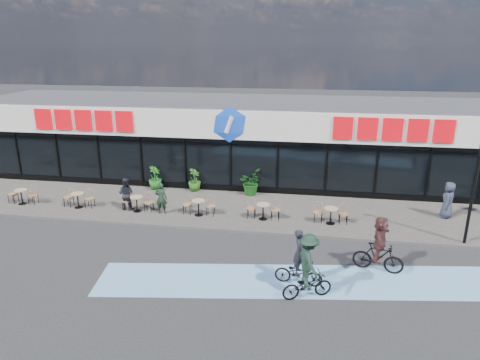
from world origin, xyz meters
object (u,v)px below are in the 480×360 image
object	(u,v)px
potted_plant_left	(155,178)
cyclist_b	(379,247)
potted_plant_right	(250,182)
pedestrian_a	(448,200)
lamp_post	(477,174)
patron_left	(161,198)
potted_plant_mid	(195,180)
cyclist_a	(299,267)
patron_right	(126,194)

from	to	relation	value
potted_plant_left	cyclist_b	distance (m)	12.91
potted_plant_right	pedestrian_a	bearing A→B (deg)	-10.01
potted_plant_left	lamp_post	bearing A→B (deg)	-16.63
patron_left	cyclist_b	bearing A→B (deg)	152.39
potted_plant_mid	patron_left	xyz separation A→B (m)	(-0.70, -3.36, 0.14)
potted_plant_left	potted_plant_mid	xyz separation A→B (m)	(2.21, 0.05, -0.02)
pedestrian_a	cyclist_a	bearing A→B (deg)	-25.20
lamp_post	potted_plant_mid	world-z (taller)	lamp_post
potted_plant_right	patron_left	world-z (taller)	patron_left
potted_plant_right	pedestrian_a	size ratio (longest dim) A/B	0.80
lamp_post	pedestrian_a	world-z (taller)	lamp_post
potted_plant_left	potted_plant_mid	distance (m)	2.21
potted_plant_mid	cyclist_b	size ratio (longest dim) A/B	0.58
potted_plant_mid	potted_plant_right	bearing A→B (deg)	-1.87
potted_plant_mid	potted_plant_right	world-z (taller)	potted_plant_right
lamp_post	cyclist_b	xyz separation A→B (m)	(-3.77, -2.67, -2.08)
patron_right	cyclist_b	distance (m)	11.82
potted_plant_mid	patron_left	distance (m)	3.44
cyclist_b	pedestrian_a	bearing A→B (deg)	54.60
potted_plant_left	potted_plant_right	bearing A→B (deg)	-0.49
cyclist_a	patron_right	bearing A→B (deg)	147.86
patron_right	potted_plant_mid	bearing A→B (deg)	-130.20
pedestrian_a	cyclist_a	size ratio (longest dim) A/B	0.85
patron_right	cyclist_a	bearing A→B (deg)	146.45
potted_plant_mid	cyclist_b	xyz separation A→B (m)	(8.62, -7.08, 0.24)
potted_plant_mid	cyclist_a	xyz separation A→B (m)	(5.85, -8.42, -0.05)
patron_left	potted_plant_right	bearing A→B (deg)	-144.91
potted_plant_right	cyclist_a	bearing A→B (deg)	-71.42
potted_plant_mid	patron_right	bearing A→B (deg)	-128.79
potted_plant_mid	potted_plant_left	bearing A→B (deg)	-178.59
potted_plant_left	patron_right	bearing A→B (deg)	-95.93
cyclist_a	cyclist_b	distance (m)	3.09
potted_plant_left	potted_plant_right	world-z (taller)	potted_plant_right
lamp_post	cyclist_b	distance (m)	5.06
potted_plant_right	patron_left	distance (m)	4.98
pedestrian_a	cyclist_b	bearing A→B (deg)	-16.12
potted_plant_left	pedestrian_a	bearing A→B (deg)	-6.61
patron_right	cyclist_b	xyz separation A→B (m)	(11.15, -3.93, 0.06)
patron_left	lamp_post	bearing A→B (deg)	169.55
lamp_post	patron_right	xyz separation A→B (m)	(-14.92, 1.26, -2.13)
cyclist_b	potted_plant_mid	bearing A→B (deg)	140.59
potted_plant_mid	cyclist_a	world-z (taller)	cyclist_a
potted_plant_left	cyclist_a	distance (m)	11.62
lamp_post	patron_left	size ratio (longest dim) A/B	3.25
pedestrian_a	lamp_post	bearing A→B (deg)	18.88
potted_plant_left	patron_right	xyz separation A→B (m)	(-0.32, -3.10, 0.16)
potted_plant_left	patron_right	world-z (taller)	patron_right
patron_left	potted_plant_left	bearing A→B (deg)	-71.32
potted_plant_right	patron_left	size ratio (longest dim) A/B	0.90
patron_left	cyclist_a	size ratio (longest dim) A/B	0.75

